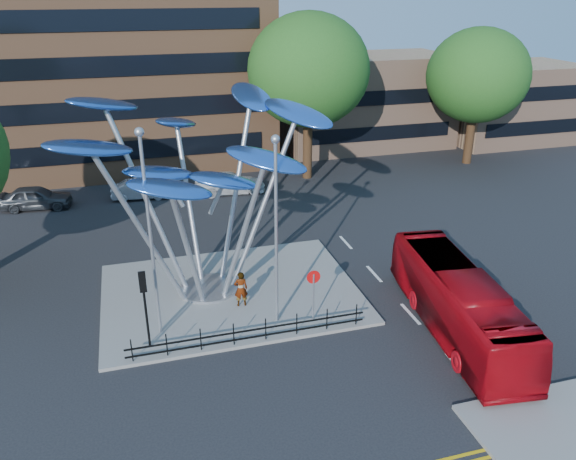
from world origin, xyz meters
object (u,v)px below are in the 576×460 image
object	(u,v)px
no_entry_sign_island	(313,287)
parked_car_mid	(141,189)
tree_far	(478,76)
parked_car_left	(36,198)
leaf_sculpture	(198,154)
tree_right	(309,71)
street_lamp_left	(149,218)
parked_car_right	(230,183)
traffic_light_island	(144,294)
pedestrian	(241,289)
street_lamp_right	(276,216)
red_bus	(458,302)

from	to	relation	value
no_entry_sign_island	parked_car_mid	distance (m)	19.40
tree_far	parked_car_left	bearing A→B (deg)	-177.79
leaf_sculpture	tree_right	bearing A→B (deg)	56.69
street_lamp_left	no_entry_sign_island	distance (m)	7.47
leaf_sculpture	parked_car_right	bearing A→B (deg)	74.71
street_lamp_left	traffic_light_island	world-z (taller)	street_lamp_left
leaf_sculpture	parked_car_left	bearing A→B (deg)	123.28
parked_car_left	parked_car_mid	size ratio (longest dim) A/B	1.13
no_entry_sign_island	pedestrian	size ratio (longest dim) A/B	1.43
no_entry_sign_island	parked_car_mid	xyz separation A→B (m)	(-6.51, 18.24, -1.16)
street_lamp_left	parked_car_mid	size ratio (longest dim) A/B	2.20
no_entry_sign_island	parked_car_left	size ratio (longest dim) A/B	0.54
tree_right	no_entry_sign_island	size ratio (longest dim) A/B	4.94
tree_right	parked_car_left	bearing A→B (deg)	-176.19
tree_right	street_lamp_right	xyz separation A→B (m)	(-7.50, -19.00, -2.94)
no_entry_sign_island	red_bus	xyz separation A→B (m)	(5.70, -2.18, -0.40)
tree_far	parked_car_right	xyz separation A→B (m)	(-20.37, -1.79, -6.38)
tree_right	traffic_light_island	bearing A→B (deg)	-123.69
leaf_sculpture	red_bus	distance (m)	12.86
street_lamp_left	street_lamp_right	bearing A→B (deg)	-5.71
street_lamp_left	no_entry_sign_island	size ratio (longest dim) A/B	3.59
parked_car_left	parked_car_right	bearing A→B (deg)	-85.92
street_lamp_right	no_entry_sign_island	distance (m)	3.64
traffic_light_island	tree_right	bearing A→B (deg)	56.31
tree_far	leaf_sculpture	world-z (taller)	tree_far
pedestrian	parked_car_left	world-z (taller)	pedestrian
parked_car_right	parked_car_left	bearing A→B (deg)	90.52
tree_far	no_entry_sign_island	size ratio (longest dim) A/B	4.41
street_lamp_left	parked_car_right	bearing A→B (deg)	69.85
parked_car_left	leaf_sculpture	bearing A→B (deg)	-140.40
street_lamp_right	parked_car_mid	xyz separation A→B (m)	(-5.01, 17.76, -4.44)
tree_far	parked_car_left	xyz separation A→B (m)	(-33.28, -1.28, -6.34)
leaf_sculpture	tree_far	bearing A→B (deg)	32.48
street_lamp_left	red_bus	xyz separation A→B (m)	(12.20, -3.17, -3.94)
red_bus	parked_car_right	xyz separation A→B (m)	(-6.06, 19.88, -0.69)
traffic_light_island	parked_car_right	distance (m)	19.01
pedestrian	tree_far	bearing A→B (deg)	-139.78
street_lamp_right	red_bus	bearing A→B (deg)	-20.34
street_lamp_left	parked_car_mid	xyz separation A→B (m)	(-0.01, 17.26, -4.70)
street_lamp_right	parked_car_mid	size ratio (longest dim) A/B	2.08
leaf_sculpture	pedestrian	distance (m)	6.35
street_lamp_left	street_lamp_right	distance (m)	5.03
traffic_light_island	parked_car_mid	distance (m)	18.37
tree_right	pedestrian	xyz separation A→B (m)	(-8.76, -17.37, -7.03)
street_lamp_right	pedestrian	distance (m)	4.58
street_lamp_left	leaf_sculpture	bearing A→B (deg)	52.60
red_bus	parked_car_right	distance (m)	20.80
no_entry_sign_island	red_bus	bearing A→B (deg)	-20.98
parked_car_mid	parked_car_right	distance (m)	6.16
leaf_sculpture	parked_car_right	distance (m)	15.32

